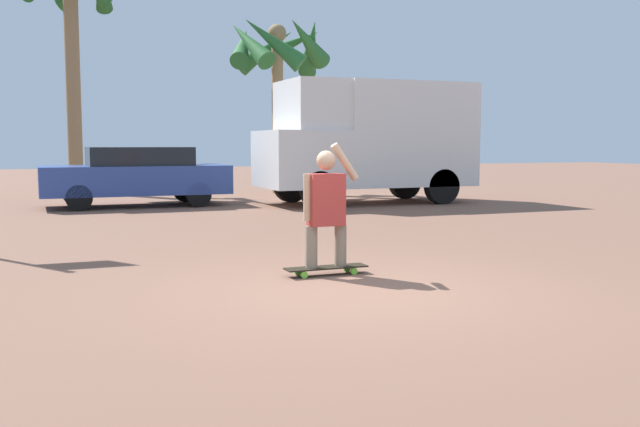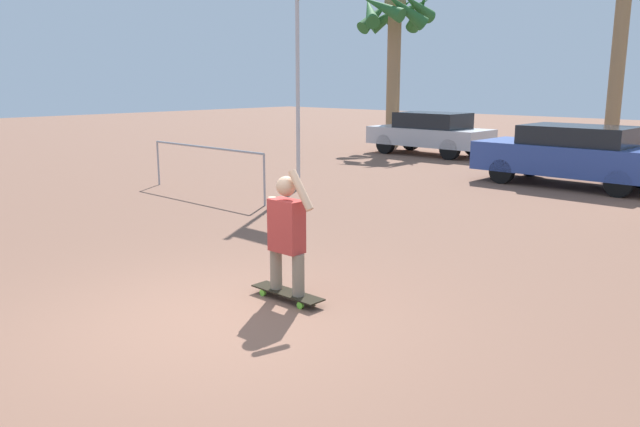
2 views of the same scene
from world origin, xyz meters
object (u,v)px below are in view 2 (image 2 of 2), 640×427
skateboard (287,293)px  flagpole (301,55)px  person_skateboarder (286,229)px  palm_tree_far_left (395,25)px  parked_car_silver (430,132)px  parked_car_blue (573,154)px

skateboard → flagpole: 8.09m
person_skateboarder → palm_tree_far_left: palm_tree_far_left is taller
skateboard → flagpole: flagpole is taller
person_skateboarder → palm_tree_far_left: size_ratio=0.25×
parked_car_silver → palm_tree_far_left: (-2.63, 1.43, 3.77)m
parked_car_blue → palm_tree_far_left: size_ratio=0.77×
person_skateboarder → parked_car_blue: (-0.76, 10.29, -0.08)m
person_skateboarder → palm_tree_far_left: (-9.49, 14.86, 3.69)m
parked_car_blue → parked_car_silver: size_ratio=1.07×
parked_car_blue → palm_tree_far_left: palm_tree_far_left is taller
palm_tree_far_left → flagpole: 10.44m
skateboard → palm_tree_far_left: bearing=122.6°
person_skateboarder → parked_car_silver: 15.08m
person_skateboarder → parked_car_blue: bearing=94.2°
flagpole → person_skateboarder: bearing=-46.7°
flagpole → skateboard: bearing=-46.7°
person_skateboarder → flagpole: bearing=133.3°
person_skateboarder → parked_car_blue: person_skateboarder is taller
skateboard → parked_car_blue: 10.34m
parked_car_blue → parked_car_silver: parked_car_blue is taller
person_skateboarder → parked_car_silver: person_skateboarder is taller
skateboard → flagpole: (-5.16, 5.47, 2.97)m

